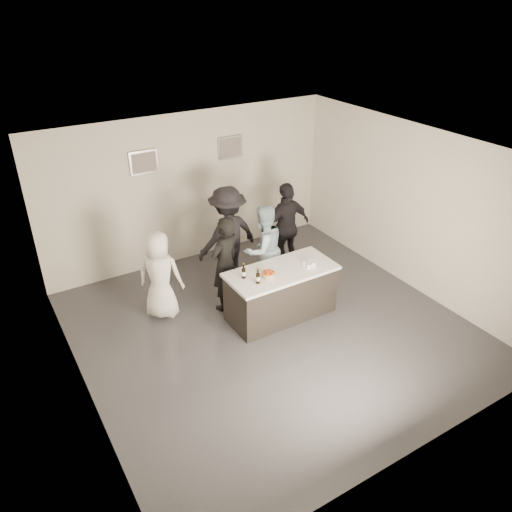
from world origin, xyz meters
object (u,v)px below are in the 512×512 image
cake (268,275)px  beer_bottle_a (244,271)px  person_guest_left (160,275)px  person_main_black (225,264)px  person_main_blue (263,249)px  beer_bottle_b (258,276)px  bar_counter (281,293)px  person_guest_right (287,227)px  person_guest_back (228,235)px

cake → beer_bottle_a: bearing=152.0°
beer_bottle_a → person_guest_left: person_guest_left is taller
person_main_black → person_main_blue: bearing=168.0°
beer_bottle_b → person_main_black: (-0.13, 0.86, -0.16)m
bar_counter → person_guest_right: (1.01, 1.34, 0.45)m
person_main_black → beer_bottle_b: bearing=77.7°
bar_counter → person_main_black: 1.07m
person_main_blue → person_guest_right: (0.84, 0.48, 0.05)m
cake → beer_bottle_b: 0.26m
person_guest_back → person_main_blue: bearing=112.0°
person_guest_left → person_main_blue: bearing=-148.0°
bar_counter → person_main_black: bearing=133.6°
bar_counter → person_guest_left: bearing=148.1°
beer_bottle_b → cake: bearing=14.8°
beer_bottle_b → person_guest_right: 2.16m
bar_counter → cake: 0.58m
person_guest_right → person_main_blue: bearing=26.9°
cake → person_main_blue: (0.49, 0.94, -0.09)m
person_main_blue → person_guest_back: person_guest_back is taller
bar_counter → person_guest_right: person_guest_right is taller
person_main_black → person_guest_left: person_main_black is taller
person_guest_right → person_guest_left: bearing=2.4°
beer_bottle_a → person_guest_right: (1.67, 1.23, -0.13)m
person_main_blue → person_guest_left: (-1.90, 0.22, -0.07)m
beer_bottle_a → person_guest_left: (-1.06, 0.97, -0.25)m
person_main_blue → person_guest_left: bearing=-12.4°
beer_bottle_a → beer_bottle_b: bearing=-65.6°
bar_counter → cake: size_ratio=8.79×
person_main_blue → bar_counter: bearing=72.7°
cake → bar_counter: bearing=15.0°
person_main_blue → person_guest_left: size_ratio=1.09×
cake → beer_bottle_b: (-0.24, -0.06, 0.09)m
person_guest_left → person_guest_back: (1.53, 0.44, 0.17)m
cake → person_guest_back: (0.12, 1.60, 0.01)m
cake → person_guest_left: person_guest_left is taller
beer_bottle_a → person_main_blue: 1.14m
person_main_blue → person_guest_back: (-0.36, 0.66, 0.10)m
person_guest_right → beer_bottle_b: bearing=40.4°
bar_counter → beer_bottle_a: (-0.66, 0.10, 0.58)m
person_main_black → person_guest_left: size_ratio=1.11×
person_main_black → person_guest_right: person_guest_right is taller
bar_counter → person_main_blue: person_main_blue is taller
person_guest_left → person_guest_right: (2.73, 0.26, 0.12)m
bar_counter → person_main_blue: 0.96m
beer_bottle_b → person_guest_right: (1.56, 1.48, -0.13)m
beer_bottle_b → person_main_black: size_ratio=0.15×
person_main_black → bar_counter: bearing=112.5°
person_guest_left → person_guest_back: bearing=-125.3°
beer_bottle_a → person_guest_right: person_guest_right is taller
beer_bottle_a → beer_bottle_b: same height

